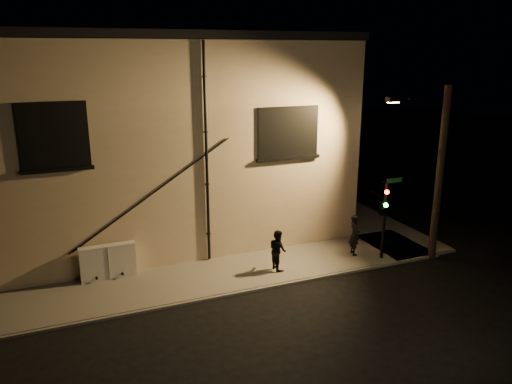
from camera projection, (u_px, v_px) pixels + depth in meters
name	position (u px, v px, depth m)	size (l,w,h in m)	color
ground	(282.00, 285.00, 17.85)	(90.00, 90.00, 0.00)	black
sidewalk	(265.00, 238.00, 22.18)	(21.00, 16.00, 0.12)	slate
building	(144.00, 132.00, 23.53)	(16.20, 12.23, 8.80)	beige
utility_cabinet	(108.00, 262.00, 17.96)	(1.95, 0.33, 1.28)	silver
pedestrian_a	(354.00, 235.00, 20.06)	(0.61, 0.40, 1.67)	black
pedestrian_b	(278.00, 250.00, 18.70)	(0.75, 0.58, 1.54)	black
traffic_signal	(383.00, 207.00, 19.15)	(1.21, 1.90, 3.25)	black
streetlamp_pole	(437.00, 169.00, 19.21)	(2.02, 1.38, 6.88)	black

